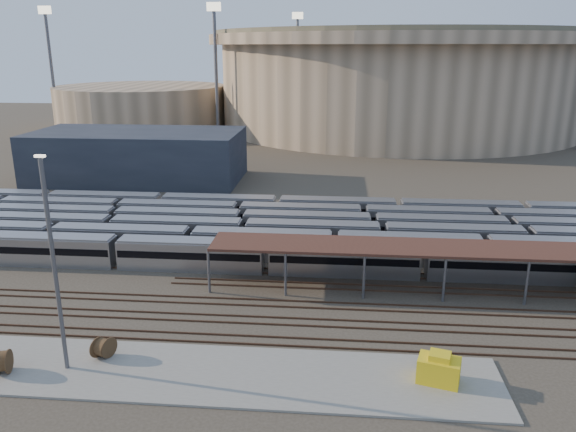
# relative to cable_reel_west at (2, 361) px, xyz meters

# --- Properties ---
(ground) EXTENTS (420.00, 420.00, 0.00)m
(ground) POSITION_rel_cable_reel_west_xyz_m (21.62, 16.40, -1.23)
(ground) COLOR #383026
(ground) RESTS_ON ground
(apron) EXTENTS (50.00, 9.00, 0.20)m
(apron) POSITION_rel_cable_reel_west_xyz_m (16.62, 1.40, -1.13)
(apron) COLOR gray
(apron) RESTS_ON ground
(subway_trains) EXTENTS (126.68, 23.90, 3.60)m
(subway_trains) POSITION_rel_cable_reel_west_xyz_m (17.80, 34.90, 0.57)
(subway_trains) COLOR #A3A4A8
(subway_trains) RESTS_ON ground
(inspection_shed) EXTENTS (60.30, 6.00, 5.30)m
(inspection_shed) POSITION_rel_cable_reel_west_xyz_m (43.62, 20.40, 3.75)
(inspection_shed) COLOR #58585D
(inspection_shed) RESTS_ON ground
(empty_tracks) EXTENTS (170.00, 9.62, 0.18)m
(empty_tracks) POSITION_rel_cable_reel_west_xyz_m (21.62, 11.40, -1.14)
(empty_tracks) COLOR #4C3323
(empty_tracks) RESTS_ON ground
(stadium) EXTENTS (124.00, 124.00, 32.50)m
(stadium) POSITION_rel_cable_reel_west_xyz_m (46.62, 156.40, 15.24)
(stadium) COLOR tan
(stadium) RESTS_ON ground
(secondary_arena) EXTENTS (56.00, 56.00, 14.00)m
(secondary_arena) POSITION_rel_cable_reel_west_xyz_m (-38.38, 146.40, 5.77)
(secondary_arena) COLOR tan
(secondary_arena) RESTS_ON ground
(service_building) EXTENTS (42.00, 20.00, 10.00)m
(service_building) POSITION_rel_cable_reel_west_xyz_m (-13.38, 71.40, 3.77)
(service_building) COLOR #1E232D
(service_building) RESTS_ON ground
(floodlight_0) EXTENTS (4.00, 1.00, 38.40)m
(floodlight_0) POSITION_rel_cable_reel_west_xyz_m (-8.38, 126.40, 19.42)
(floodlight_0) COLOR #58585D
(floodlight_0) RESTS_ON ground
(floodlight_1) EXTENTS (4.00, 1.00, 38.40)m
(floodlight_1) POSITION_rel_cable_reel_west_xyz_m (-63.38, 136.40, 19.42)
(floodlight_1) COLOR #58585D
(floodlight_1) RESTS_ON ground
(floodlight_3) EXTENTS (4.00, 1.00, 38.40)m
(floodlight_3) POSITION_rel_cable_reel_west_xyz_m (11.62, 176.40, 19.42)
(floodlight_3) COLOR #58585D
(floodlight_3) RESTS_ON ground
(cable_reel_west) EXTENTS (1.60, 2.27, 2.06)m
(cable_reel_west) POSITION_rel_cable_reel_west_xyz_m (0.00, 0.00, 0.00)
(cable_reel_west) COLOR brown
(cable_reel_west) RESTS_ON apron
(cable_reel_east) EXTENTS (1.71, 2.15, 1.89)m
(cable_reel_east) POSITION_rel_cable_reel_west_xyz_m (7.49, 3.05, -0.09)
(cable_reel_east) COLOR brown
(cable_reel_east) RESTS_ON apron
(yard_light_pole) EXTENTS (0.81, 0.36, 18.43)m
(yard_light_pole) POSITION_rel_cable_reel_west_xyz_m (5.01, 1.11, 8.27)
(yard_light_pole) COLOR #58585D
(yard_light_pole) RESTS_ON apron
(yellow_equipment) EXTENTS (3.79, 2.94, 2.09)m
(yellow_equipment) POSITION_rel_cable_reel_west_xyz_m (36.25, 1.85, 0.01)
(yellow_equipment) COLOR gold
(yellow_equipment) RESTS_ON apron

